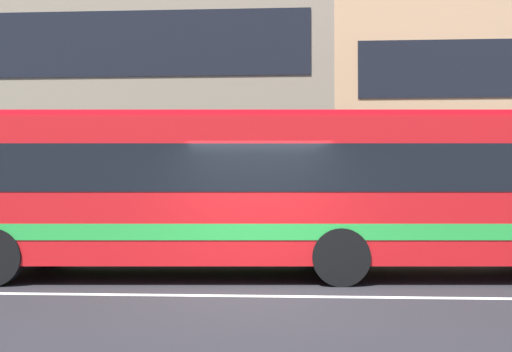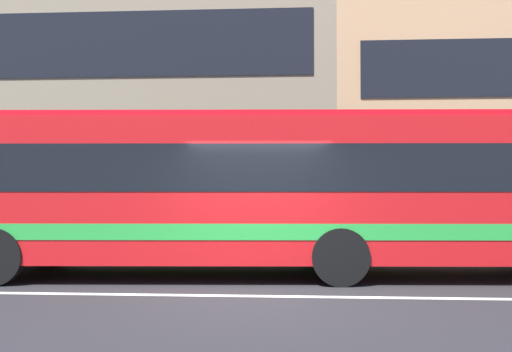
% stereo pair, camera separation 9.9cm
% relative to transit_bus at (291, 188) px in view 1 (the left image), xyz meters
% --- Properties ---
extents(ground_plane, '(160.00, 160.00, 0.00)m').
position_rel_transit_bus_xyz_m(ground_plane, '(-0.56, -2.09, -1.70)').
color(ground_plane, '#252327').
extents(lane_centre_line, '(60.00, 0.16, 0.01)m').
position_rel_transit_bus_xyz_m(lane_centre_line, '(-0.56, -2.09, -1.69)').
color(lane_centre_line, silver).
rests_on(lane_centre_line, ground_plane).
extents(hedge_row_far, '(13.19, 1.10, 0.88)m').
position_rel_transit_bus_xyz_m(hedge_row_far, '(-4.51, 3.35, -1.25)').
color(hedge_row_far, '#396428').
rests_on(hedge_row_far, ground_plane).
extents(apartment_block_left, '(20.11, 10.48, 11.72)m').
position_rel_transit_bus_xyz_m(apartment_block_left, '(-8.45, 13.39, 4.16)').
color(apartment_block_left, gray).
rests_on(apartment_block_left, ground_plane).
extents(transit_bus, '(12.52, 3.16, 3.07)m').
position_rel_transit_bus_xyz_m(transit_bus, '(0.00, 0.00, 0.00)').
color(transit_bus, red).
rests_on(transit_bus, ground_plane).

